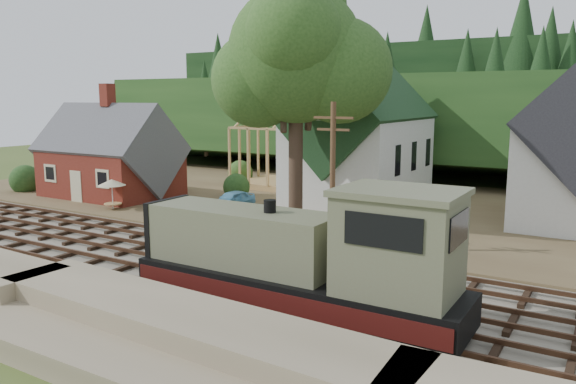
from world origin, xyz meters
The scene contains 16 objects.
ground centered at (0.00, 0.00, 0.00)m, with size 140.00×140.00×0.00m, color #384C1E.
embankment centered at (0.00, -8.50, 0.00)m, with size 64.00×5.00×1.60m, color #7F7259.
railroad_bed centered at (0.00, 0.00, 0.08)m, with size 64.00×11.00×0.16m, color #726B5B.
village_flat centered at (0.00, 18.00, 0.15)m, with size 64.00×26.00×0.30m, color brown.
hillside centered at (0.00, 42.00, 0.00)m, with size 70.00×28.00×8.00m, color #1E3F19.
ridge centered at (0.00, 58.00, 0.00)m, with size 80.00×20.00×12.00m, color black.
depot centered at (-16.00, 11.00, 3.21)m, with size 10.80×7.41×9.00m.
church centered at (2.00, 19.68, 5.18)m, with size 8.40×15.17×13.00m.
timber_frame centered at (-6.00, 22.00, 3.27)m, with size 8.20×6.20×6.99m.
lattice_tower centered at (-6.00, 28.00, 10.03)m, with size 3.20×3.20×12.12m.
big_tree centered at (2.17, 10.08, 10.22)m, with size 10.90×8.40×14.70m.
telegraph_pole_near centered at (7.00, 5.20, 4.25)m, with size 2.20×0.28×8.00m.
locomotive centered at (10.02, -3.00, 2.23)m, with size 12.79×3.20×5.09m.
car_blue centered at (-4.11, 11.42, 0.95)m, with size 1.54×3.82×1.30m, color #61ACD0.
car_green centered at (-18.67, 9.13, 0.88)m, with size 1.23×3.53×1.16m, color #759E6D.
patio_set centered at (-11.36, 6.89, 2.14)m, with size 1.95×1.95×2.17m.
Camera 1 is at (19.76, -20.42, 8.21)m, focal length 35.00 mm.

